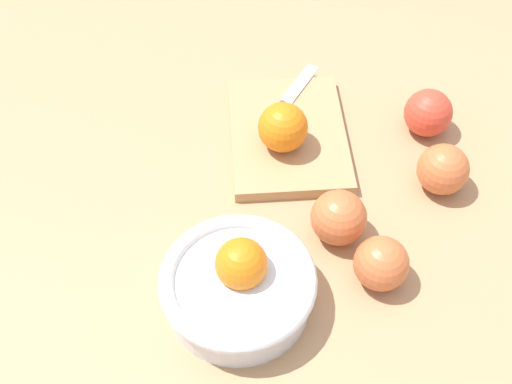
% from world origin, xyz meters
% --- Properties ---
extents(ground_plane, '(2.40, 2.40, 0.00)m').
position_xyz_m(ground_plane, '(0.00, 0.00, 0.00)').
color(ground_plane, tan).
extents(bowl, '(0.20, 0.20, 0.10)m').
position_xyz_m(bowl, '(-0.17, 0.10, 0.04)').
color(bowl, silver).
rests_on(bowl, ground_plane).
extents(cutting_board, '(0.26, 0.20, 0.02)m').
position_xyz_m(cutting_board, '(0.11, 0.03, 0.01)').
color(cutting_board, tan).
rests_on(cutting_board, ground_plane).
extents(orange_on_board, '(0.08, 0.08, 0.08)m').
position_xyz_m(orange_on_board, '(0.08, 0.04, 0.06)').
color(orange_on_board, orange).
rests_on(orange_on_board, cutting_board).
extents(knife, '(0.14, 0.09, 0.01)m').
position_xyz_m(knife, '(0.18, 0.03, 0.02)').
color(knife, silver).
rests_on(knife, cutting_board).
extents(apple_front_left, '(0.08, 0.08, 0.08)m').
position_xyz_m(apple_front_left, '(-0.07, -0.04, 0.04)').
color(apple_front_left, '#CC6638').
rests_on(apple_front_left, ground_plane).
extents(apple_front_center, '(0.08, 0.08, 0.08)m').
position_xyz_m(apple_front_center, '(0.02, -0.19, 0.04)').
color(apple_front_center, '#CC6638').
rests_on(apple_front_center, ground_plane).
extents(apple_front_right, '(0.08, 0.08, 0.08)m').
position_xyz_m(apple_front_right, '(0.14, -0.19, 0.04)').
color(apple_front_right, '#D6422D').
rests_on(apple_front_right, ground_plane).
extents(apple_front_left_2, '(0.07, 0.07, 0.07)m').
position_xyz_m(apple_front_left_2, '(-0.14, -0.09, 0.04)').
color(apple_front_left_2, '#CC6638').
rests_on(apple_front_left_2, ground_plane).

